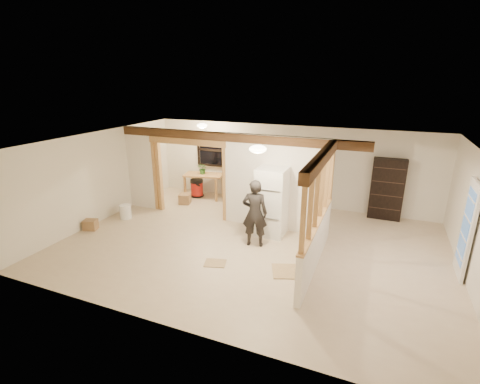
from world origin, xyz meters
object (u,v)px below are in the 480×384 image
at_px(shop_vac, 197,188).
at_px(work_table, 204,186).
at_px(refrigerator, 272,202).
at_px(woman, 255,213).
at_px(bookshelf, 387,189).

bearing_deg(shop_vac, work_table, 10.76).
bearing_deg(refrigerator, work_table, 146.77).
xyz_separation_m(refrigerator, woman, (-0.18, -0.76, -0.06)).
bearing_deg(work_table, woman, -55.79).
xyz_separation_m(woman, bookshelf, (2.87, 3.00, 0.05)).
bearing_deg(shop_vac, bookshelf, 3.22).
distance_m(refrigerator, work_table, 3.61).
distance_m(shop_vac, bookshelf, 5.98).
relative_size(shop_vac, bookshelf, 0.35).
height_order(work_table, shop_vac, work_table).
height_order(woman, work_table, woman).
bearing_deg(bookshelf, refrigerator, -140.21).
bearing_deg(woman, shop_vac, -52.04).
height_order(work_table, bookshelf, bookshelf).
bearing_deg(work_table, shop_vac, 178.96).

